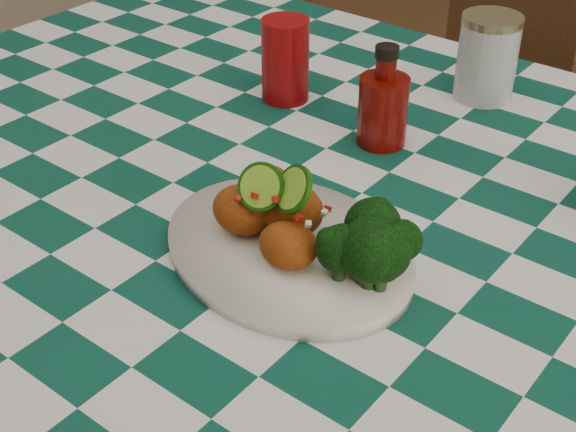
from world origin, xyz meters
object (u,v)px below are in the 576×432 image
Objects in this scene: mason_jar at (487,57)px; wooden_chair_left at (432,156)px; ketchup_bottle at (384,96)px; dining_table at (349,408)px; plate at (288,250)px; fried_chicken_pile at (284,208)px; red_tumbler at (285,60)px.

mason_jar is 0.60m from wooden_chair_left.
wooden_chair_left is at bearing 109.69° from ketchup_bottle.
dining_table is 0.43m from plate.
dining_table is 12.82× the size of mason_jar.
plate is 2.22× the size of fried_chicken_pile.
red_tumbler is (-0.25, 0.31, 0.05)m from plate.
ketchup_bottle reaches higher than plate.
mason_jar is (0.04, 0.22, -0.01)m from ketchup_bottle.
fried_chicken_pile is at bearing -88.52° from mason_jar.
red_tumbler is 0.89× the size of ketchup_bottle.
fried_chicken_pile reaches higher than plate.
fried_chicken_pile is 0.51m from mason_jar.
dining_table is at bearing -88.37° from mason_jar.
wooden_chair_left reaches higher than plate.
ketchup_bottle is (-0.06, 0.29, 0.06)m from plate.
red_tumbler is 0.97× the size of mason_jar.
mason_jar is 0.15× the size of wooden_chair_left.
fried_chicken_pile is (-0.01, 0.00, 0.05)m from plate.
mason_jar reaches higher than dining_table.
ketchup_bottle is at bearing 102.15° from plate.
dining_table is 1.91× the size of wooden_chair_left.
red_tumbler is at bearing -64.31° from wooden_chair_left.
fried_chicken_pile is 0.98× the size of ketchup_bottle.
ketchup_bottle is at bearing 112.96° from dining_table.
dining_table is 0.48m from fried_chicken_pile.
mason_jar is (-0.01, 0.35, 0.46)m from dining_table.
mason_jar is (-0.02, 0.51, 0.06)m from plate.
ketchup_bottle is 0.16× the size of wooden_chair_left.
fried_chicken_pile is 0.29m from ketchup_bottle.
ketchup_bottle is 0.74m from wooden_chair_left.
fried_chicken_pile is 1.11× the size of red_tumbler.
plate reaches higher than dining_table.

